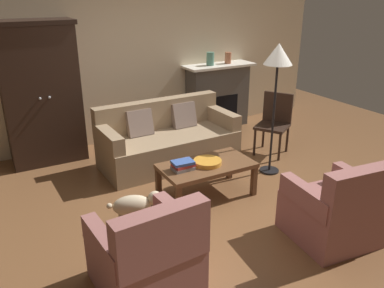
{
  "coord_description": "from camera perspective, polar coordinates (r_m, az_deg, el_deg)",
  "views": [
    {
      "loc": [
        -2.17,
        -3.42,
        2.35
      ],
      "look_at": [
        0.04,
        0.52,
        0.55
      ],
      "focal_mm": 36.92,
      "sensor_mm": 36.0,
      "label": 1
    }
  ],
  "objects": [
    {
      "name": "armoire",
      "position": [
        5.86,
        -20.97,
        6.79
      ],
      "size": [
        1.06,
        0.57,
        1.96
      ],
      "color": "black",
      "rests_on": "ground"
    },
    {
      "name": "back_wall",
      "position": [
        6.42,
        -9.37,
        12.92
      ],
      "size": [
        7.2,
        0.1,
        2.8
      ],
      "primitive_type": "cube",
      "color": "beige",
      "rests_on": "ground"
    },
    {
      "name": "floor_lamp",
      "position": [
        5.08,
        12.29,
        11.48
      ],
      "size": [
        0.36,
        0.36,
        1.72
      ],
      "color": "black",
      "rests_on": "ground"
    },
    {
      "name": "fireplace",
      "position": [
        7.05,
        3.74,
        7.02
      ],
      "size": [
        1.26,
        0.48,
        1.12
      ],
      "color": "#4C4947",
      "rests_on": "ground"
    },
    {
      "name": "mantel_vase_terracotta",
      "position": [
        7.0,
        5.22,
        12.29
      ],
      "size": [
        0.11,
        0.11,
        0.19
      ],
      "primitive_type": "cylinder",
      "color": "#A86042",
      "rests_on": "fireplace"
    },
    {
      "name": "side_chair_wooden",
      "position": [
        6.02,
        11.84,
        3.46
      ],
      "size": [
        0.61,
        0.61,
        0.9
      ],
      "color": "black",
      "rests_on": "ground"
    },
    {
      "name": "ground_plane",
      "position": [
        4.68,
        2.78,
        -8.43
      ],
      "size": [
        9.6,
        9.6,
        0.0
      ],
      "primitive_type": "plane",
      "color": "brown"
    },
    {
      "name": "armchair_near_right",
      "position": [
        4.15,
        19.99,
        -9.13
      ],
      "size": [
        0.85,
        0.85,
        0.88
      ],
      "color": "#935B56",
      "rests_on": "ground"
    },
    {
      "name": "armchair_near_left",
      "position": [
        3.35,
        -6.46,
        -15.82
      ],
      "size": [
        0.82,
        0.82,
        0.88
      ],
      "color": "#935B56",
      "rests_on": "ground"
    },
    {
      "name": "couch",
      "position": [
        5.61,
        -3.58,
        0.41
      ],
      "size": [
        1.94,
        0.9,
        0.86
      ],
      "color": "#937A5B",
      "rests_on": "ground"
    },
    {
      "name": "book_stack",
      "position": [
        4.48,
        -1.31,
        -3.08
      ],
      "size": [
        0.26,
        0.19,
        0.11
      ],
      "color": "gray",
      "rests_on": "coffee_table"
    },
    {
      "name": "coffee_table",
      "position": [
        4.66,
        2.12,
        -3.49
      ],
      "size": [
        1.1,
        0.6,
        0.42
      ],
      "color": "brown",
      "rests_on": "ground"
    },
    {
      "name": "mantel_vase_jade",
      "position": [
        6.8,
        2.66,
        12.2
      ],
      "size": [
        0.13,
        0.13,
        0.22
      ],
      "primitive_type": "cylinder",
      "color": "slate",
      "rests_on": "fireplace"
    },
    {
      "name": "dog",
      "position": [
        4.18,
        -8.19,
        -8.79
      ],
      "size": [
        0.55,
        0.31,
        0.39
      ],
      "color": "beige",
      "rests_on": "ground"
    },
    {
      "name": "fruit_bowl",
      "position": [
        4.62,
        2.26,
        -2.62
      ],
      "size": [
        0.33,
        0.33,
        0.05
      ],
      "primitive_type": "cylinder",
      "color": "orange",
      "rests_on": "coffee_table"
    }
  ]
}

